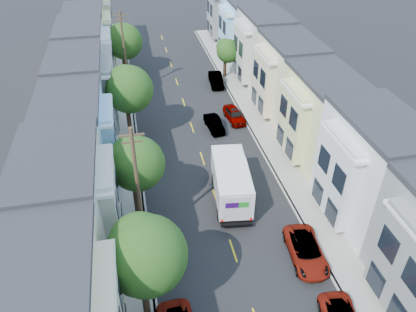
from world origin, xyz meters
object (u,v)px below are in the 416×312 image
fedex_truck (231,182)px  parked_right_b (306,251)px  utility_pole_far (125,53)px  parked_left_d (152,160)px  tree_e (124,42)px  tree_b (145,256)px  parked_right_d (216,80)px  tree_d (128,90)px  tree_c (136,164)px  utility_pole_near (138,191)px  tree_far_r (227,51)px  parked_left_c (165,248)px  lead_sedan (214,124)px  parked_right_c (234,115)px

fedex_truck → parked_right_b: (3.69, -7.33, -1.20)m
utility_pole_far → parked_left_d: 16.82m
tree_e → utility_pole_far: size_ratio=0.71×
tree_b → parked_right_d: (11.20, 31.91, -4.54)m
tree_d → parked_right_b: size_ratio=1.58×
tree_c → tree_d: bearing=90.0°
utility_pole_near → parked_right_d: 28.66m
tree_far_r → parked_left_c: tree_far_r is taller
tree_b → parked_left_d: (1.40, 15.75, -4.60)m
parked_right_b → parked_left_c: bearing=172.4°
tree_d → lead_sedan: tree_d is taller
tree_b → parked_right_b: size_ratio=1.53×
lead_sedan → parked_right_d: 11.17m
lead_sedan → fedex_truck: bearing=-100.8°
tree_e → lead_sedan: (8.60, -16.30, -4.07)m
tree_far_r → parked_right_b: tree_far_r is taller
tree_e → utility_pole_far: utility_pole_far is taller
tree_b → utility_pole_near: bearing=90.0°
tree_d → parked_left_d: tree_d is taller
utility_pole_near → lead_sedan: utility_pole_near is taller
fedex_truck → utility_pole_near: bearing=-147.0°
tree_far_r → parked_right_c: size_ratio=1.19×
tree_e → utility_pole_far: (0.00, -5.45, 0.43)m
parked_right_c → tree_c: bearing=-135.8°
fedex_truck → lead_sedan: (1.09, 11.48, -1.25)m
tree_e → parked_right_d: size_ratio=1.61×
parked_right_c → parked_left_d: bearing=-150.7°
tree_b → parked_left_d: size_ratio=1.89×
parked_left_d → utility_pole_far: bearing=96.6°
tree_e → tree_b: bearing=-90.0°
tree_far_r → parked_right_b: (-2.00, -31.90, -2.90)m
tree_b → parked_right_d: 34.12m
utility_pole_near → parked_right_b: (11.20, -3.66, -4.46)m
parked_left_c → parked_right_d: 29.13m
tree_far_r → parked_left_d: (-11.80, -18.39, -2.92)m
tree_c → tree_d: (0.00, 11.64, 0.63)m
tree_c → parked_left_c: (1.40, -4.95, -4.12)m
tree_c → parked_left_d: tree_c is taller
tree_c → parked_right_b: (11.20, -7.19, -4.19)m
utility_pole_near → parked_left_d: bearing=81.9°
parked_right_b → parked_right_d: bearing=95.2°
tree_d → utility_pole_near: (0.00, -15.16, -0.36)m
tree_b → lead_sedan: tree_b is taller
tree_c → tree_far_r: (13.20, 24.71, -1.29)m
tree_c → tree_d: tree_d is taller
tree_e → parked_left_c: (1.40, -32.87, -3.96)m
parked_right_b → parked_right_c: 20.22m
fedex_truck → parked_right_c: bearing=81.0°
parked_right_c → utility_pole_far: bearing=134.7°
tree_e → tree_far_r: size_ratio=1.37×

